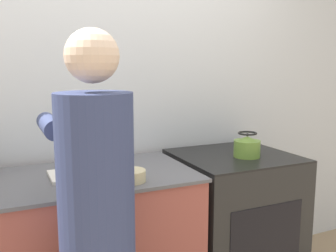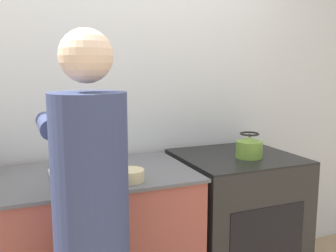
% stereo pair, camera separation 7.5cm
% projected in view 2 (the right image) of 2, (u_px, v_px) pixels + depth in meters
% --- Properties ---
extents(wall_back, '(8.00, 0.05, 2.60)m').
position_uv_depth(wall_back, '(108.00, 96.00, 2.41)').
color(wall_back, silver).
rests_on(wall_back, ground_plane).
extents(oven, '(0.71, 0.68, 0.93)m').
position_uv_depth(oven, '(235.00, 224.00, 2.45)').
color(oven, black).
rests_on(oven, ground_plane).
extents(person, '(0.33, 0.57, 1.63)m').
position_uv_depth(person, '(91.00, 220.00, 1.47)').
color(person, black).
rests_on(person, ground_plane).
extents(cutting_board, '(0.30, 0.23, 0.02)m').
position_uv_depth(cutting_board, '(79.00, 173.00, 1.99)').
color(cutting_board, silver).
rests_on(cutting_board, counter).
extents(knife, '(0.22, 0.08, 0.01)m').
position_uv_depth(knife, '(81.00, 172.00, 1.97)').
color(knife, silver).
rests_on(knife, cutting_board).
extents(kettle, '(0.16, 0.16, 0.16)m').
position_uv_depth(kettle, '(249.00, 147.00, 2.30)').
color(kettle, olive).
rests_on(kettle, oven).
extents(bowl_prep, '(0.15, 0.15, 0.06)m').
position_uv_depth(bowl_prep, '(129.00, 175.00, 1.88)').
color(bowl_prep, '#C6B789').
rests_on(bowl_prep, counter).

